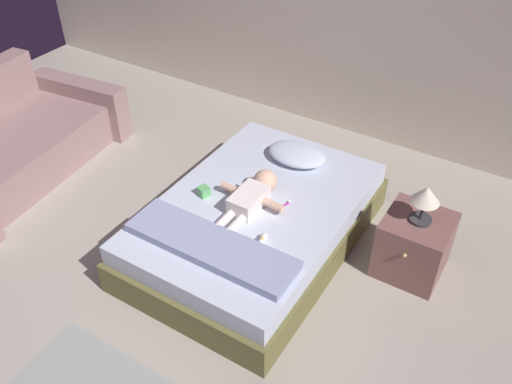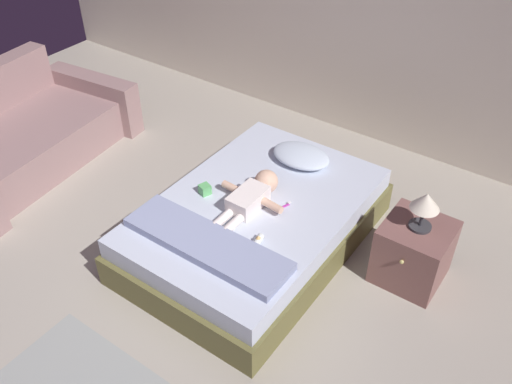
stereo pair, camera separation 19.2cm
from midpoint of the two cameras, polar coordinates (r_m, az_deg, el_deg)
name	(u,v)px [view 2 (the right image)]	position (r m, az deg, el deg)	size (l,w,h in m)	color
ground_plane	(148,316)	(3.87, -9.82, -12.73)	(8.00, 8.00, 0.00)	#A59C8F
bed	(256,224)	(4.17, 1.32, -3.37)	(1.35, 2.00, 0.41)	brown
pillow	(301,156)	(4.45, 5.96, 3.78)	(0.49, 0.35, 0.11)	silver
baby	(253,195)	(3.99, 1.07, -0.34)	(0.53, 0.67, 0.18)	white
toothbrush	(284,206)	(4.00, 4.28, -1.54)	(0.06, 0.14, 0.02)	#B4339D
couch	(20,136)	(5.47, -22.53, 5.42)	(1.32, 2.02, 0.80)	gray
nightstand	(413,252)	(4.09, 17.43, -6.03)	(0.46, 0.49, 0.48)	brown
lamp	(425,204)	(3.80, 18.69, -1.19)	(0.20, 0.20, 0.29)	#333338
blanket	(207,243)	(3.67, -3.70, -5.43)	(1.22, 0.35, 0.06)	#8C96BA
toy_block	(205,189)	(4.11, -4.04, 0.25)	(0.10, 0.10, 0.08)	#5FB967
baby_bottle	(258,240)	(3.69, 1.72, -5.11)	(0.07, 0.11, 0.07)	white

